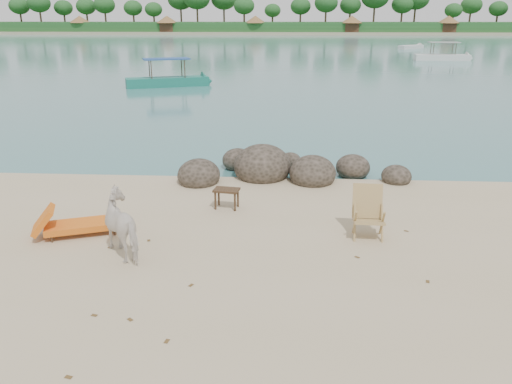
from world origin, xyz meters
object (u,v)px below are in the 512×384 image
(lounge_chair, at_px, (83,222))
(deck_chair, at_px, (369,215))
(boulders, at_px, (277,170))
(cow, at_px, (126,226))
(side_table, at_px, (227,200))
(boat_near, at_px, (167,63))

(lounge_chair, height_order, deck_chair, deck_chair)
(boulders, height_order, cow, cow)
(boulders, relative_size, deck_chair, 6.16)
(cow, height_order, side_table, cow)
(cow, distance_m, side_table, 2.97)
(boulders, relative_size, lounge_chair, 3.41)
(boulders, height_order, deck_chair, deck_chair)
(lounge_chair, distance_m, deck_chair, 5.88)
(deck_chair, distance_m, boat_near, 25.63)
(boat_near, bearing_deg, lounge_chair, -102.60)
(cow, xyz_separation_m, deck_chair, (4.68, 0.99, -0.07))
(side_table, height_order, deck_chair, deck_chair)
(lounge_chair, bearing_deg, boulders, 26.67)
(deck_chair, bearing_deg, cow, -164.68)
(side_table, bearing_deg, boat_near, 115.23)
(cow, distance_m, lounge_chair, 1.48)
(side_table, bearing_deg, deck_chair, -16.82)
(boulders, xyz_separation_m, cow, (-2.74, -5.03, 0.36))
(cow, bearing_deg, lounge_chair, -77.58)
(boulders, bearing_deg, side_table, -113.64)
(boat_near, bearing_deg, boulders, -90.23)
(boat_near, bearing_deg, side_table, -95.12)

